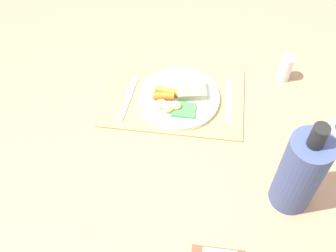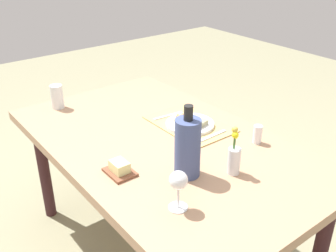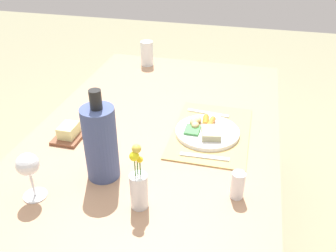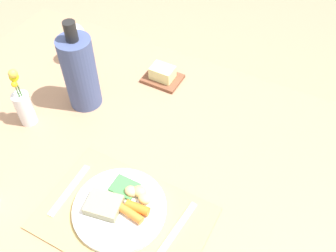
% 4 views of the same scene
% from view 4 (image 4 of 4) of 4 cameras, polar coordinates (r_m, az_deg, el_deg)
% --- Properties ---
extents(ground_plane, '(8.00, 8.00, 0.00)m').
position_cam_4_polar(ground_plane, '(1.74, -2.20, -18.10)').
color(ground_plane, gray).
extents(dining_table, '(1.59, 0.95, 0.70)m').
position_cam_4_polar(dining_table, '(1.19, -3.08, -6.16)').
color(dining_table, tan).
rests_on(dining_table, ground_plane).
extents(placemat, '(0.44, 0.29, 0.01)m').
position_cam_4_polar(placemat, '(1.02, -6.75, -13.66)').
color(placemat, tan).
rests_on(placemat, dining_table).
extents(dinner_plate, '(0.25, 0.25, 0.04)m').
position_cam_4_polar(dinner_plate, '(1.01, -7.26, -12.06)').
color(dinner_plate, white).
rests_on(dinner_plate, placemat).
extents(fork, '(0.02, 0.17, 0.00)m').
position_cam_4_polar(fork, '(1.08, -14.69, -9.36)').
color(fork, silver).
rests_on(fork, placemat).
extents(knife, '(0.03, 0.18, 0.00)m').
position_cam_4_polar(knife, '(0.99, 1.30, -15.44)').
color(knife, silver).
rests_on(knife, placemat).
extents(butter_dish, '(0.13, 0.10, 0.06)m').
position_cam_4_polar(butter_dish, '(1.33, -0.84, 7.72)').
color(butter_dish, brown).
rests_on(butter_dish, dining_table).
extents(flower_vase, '(0.05, 0.05, 0.21)m').
position_cam_4_polar(flower_vase, '(1.24, -21.06, 3.00)').
color(flower_vase, silver).
rests_on(flower_vase, dining_table).
extents(wine_glass, '(0.07, 0.07, 0.16)m').
position_cam_4_polar(wine_glass, '(1.40, -13.84, 13.20)').
color(wine_glass, white).
rests_on(wine_glass, dining_table).
extents(cooler_bottle, '(0.11, 0.11, 0.31)m').
position_cam_4_polar(cooler_bottle, '(1.21, -13.20, 7.96)').
color(cooler_bottle, '#3F4E7D').
rests_on(cooler_bottle, dining_table).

